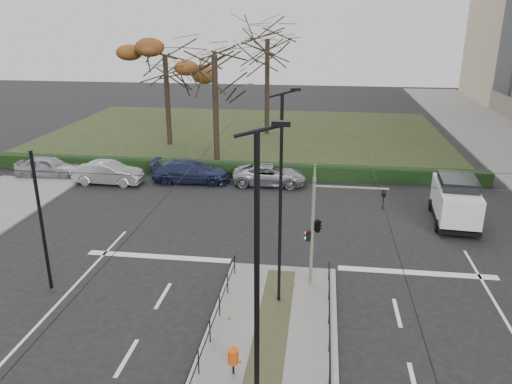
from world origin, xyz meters
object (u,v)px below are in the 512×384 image
parked_car_first (48,167)px  parked_car_fourth (270,175)px  streetlamp_median_near (258,308)px  bare_tree_near (214,63)px  parked_car_second (109,173)px  white_van (456,199)px  rust_tree (165,55)px  bare_tree_center (267,46)px  litter_bin (233,357)px  parked_car_third (191,171)px  streetlamp_median_far (281,200)px  traffic_light (319,224)px

parked_car_first → parked_car_fourth: parked_car_first is taller
streetlamp_median_near → parked_car_first: streetlamp_median_near is taller
parked_car_fourth → bare_tree_near: (-4.58, 4.35, 6.98)m
parked_car_second → parked_car_fourth: parked_car_second is taller
parked_car_second → white_van: bearing=-99.3°
parked_car_second → rust_tree: rust_tree is taller
bare_tree_center → bare_tree_near: (-2.64, -10.99, -0.63)m
parked_car_second → bare_tree_near: size_ratio=0.43×
parked_car_second → litter_bin: bearing=-145.9°
parked_car_second → parked_car_third: size_ratio=0.88×
parked_car_second → streetlamp_median_far: bearing=-135.6°
traffic_light → rust_tree: bearing=120.2°
rust_tree → parked_car_fourth: bearing=-44.6°
parked_car_fourth → bare_tree_near: size_ratio=0.46×
parked_car_fourth → bare_tree_center: 17.24m
litter_bin → parked_car_first: 25.38m
streetlamp_median_near → litter_bin: bearing=110.7°
traffic_light → bare_tree_near: (-8.04, 17.66, 4.78)m
streetlamp_median_near → rust_tree: 34.81m
litter_bin → white_van: bearing=55.1°
litter_bin → parked_car_fourth: parked_car_fourth is taller
bare_tree_near → bare_tree_center: bearing=76.5°
streetlamp_median_near → bare_tree_near: (-6.70, 26.87, 3.07)m
traffic_light → bare_tree_center: bearing=100.7°
parked_car_third → parked_car_fourth: (5.48, 0.13, -0.08)m
streetlamp_median_near → bare_tree_center: size_ratio=0.75×
streetlamp_median_near → parked_car_third: size_ratio=1.64×
litter_bin → parked_car_second: 21.69m
traffic_light → parked_car_first: (-19.32, 12.92, -2.12)m
streetlamp_median_far → bare_tree_center: bare_tree_center is taller
parked_car_first → rust_tree: 13.78m
parked_car_third → white_van: 17.12m
streetlamp_median_near → streetlamp_median_far: size_ratio=1.04×
streetlamp_median_near → traffic_light: bearing=81.7°
streetlamp_median_near → parked_car_second: streetlamp_median_near is taller
parked_car_fourth → bare_tree_near: bearing=44.7°
parked_car_first → bare_tree_near: 14.06m
traffic_light → streetlamp_median_near: streetlamp_median_near is taller
traffic_light → bare_tree_near: size_ratio=0.43×
streetlamp_median_far → parked_car_fourth: bearing=97.6°
parked_car_fourth → bare_tree_center: bearing=5.4°
parked_car_second → bare_tree_center: size_ratio=0.40×
white_van → rust_tree: bearing=144.2°
streetlamp_median_far → streetlamp_median_near: bearing=-89.1°
litter_bin → white_van: 17.39m
parked_car_third → parked_car_fourth: bearing=-91.5°
streetlamp_median_near → parked_car_fourth: bearing=95.4°
white_van → bare_tree_center: bare_tree_center is taller
bare_tree_near → parked_car_second: bearing=-138.6°
streetlamp_median_near → parked_car_second: bearing=121.6°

